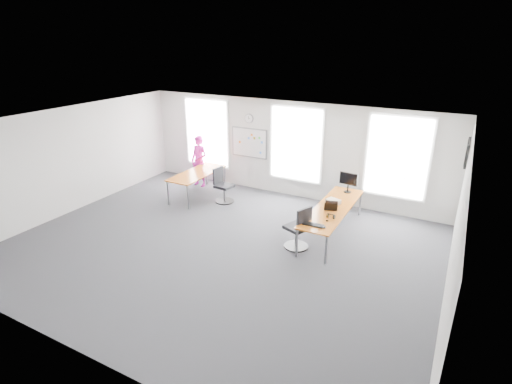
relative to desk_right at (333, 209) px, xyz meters
The scene contains 24 objects.
floor 3.01m from the desk_right, 138.15° to the right, with size 10.00×10.00×0.00m, color #2B2B30.
ceiling 3.72m from the desk_right, 138.15° to the right, with size 10.00×10.00×0.00m, color white.
wall_back 3.10m from the desk_right, 136.87° to the left, with size 10.00×10.00×0.00m, color silver.
wall_front 6.39m from the desk_right, 110.13° to the right, with size 10.00×10.00×0.00m, color silver.
wall_left 7.49m from the desk_right, 164.77° to the right, with size 10.00×10.00×0.00m, color silver.
wall_right 3.52m from the desk_right, 34.76° to the right, with size 10.00×10.00×0.00m, color silver.
window_left 5.65m from the desk_right, 158.76° to the left, with size 1.60×0.06×2.20m, color white.
window_mid 2.93m from the desk_right, 133.06° to the left, with size 1.60×0.06×2.20m, color white.
window_right 2.51m from the desk_right, 60.99° to the left, with size 1.60×0.06×2.20m, color white.
desk_right is the anchor object (origin of this frame).
desk_left 4.65m from the desk_right, behind, with size 0.86×2.16×0.79m.
chair_right 1.20m from the desk_right, 113.57° to the right, with size 0.64×0.64×1.10m.
chair_left 3.71m from the desk_right, behind, with size 0.57×0.57×1.08m.
person 5.31m from the desk_right, 164.78° to the left, with size 0.63×0.41×1.73m, color #D51FA2.
whiteboard 4.15m from the desk_right, 150.30° to the left, with size 1.20×0.03×0.90m, color white.
wall_clock 4.39m from the desk_right, 150.30° to the left, with size 0.30×0.30×0.04m, color gray.
tv 3.36m from the desk_right, 20.68° to the left, with size 0.06×0.90×0.55m, color black.
keyboard 1.21m from the desk_right, 93.60° to the right, with size 0.49×0.17×0.02m, color black.
mouse 1.24m from the desk_right, 80.70° to the right, with size 0.06×0.10×0.04m, color black.
lens_cap 0.84m from the desk_right, 81.23° to the right, with size 0.07×0.07×0.01m, color black.
headphones 0.67m from the desk_right, 76.69° to the right, with size 0.20×0.11×0.12m.
laptop_sleeve 0.29m from the desk_right, 85.33° to the right, with size 0.31×0.25×0.25m.
paper_stack 0.28m from the desk_right, 106.54° to the left, with size 0.33×0.25×0.12m, color #F4E2C1.
monitor 1.27m from the desk_right, 88.52° to the left, with size 0.51×0.21×0.57m.
Camera 1 is at (4.82, -7.15, 4.81)m, focal length 28.00 mm.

